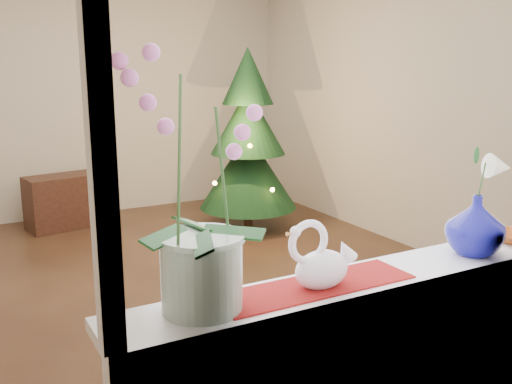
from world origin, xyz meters
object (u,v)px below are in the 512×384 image
(orchid_pot, at_px, (200,184))
(swan, at_px, (322,255))
(blue_vase, at_px, (476,221))
(xmas_tree, at_px, (248,140))
(paperweight, at_px, (494,243))
(side_table, at_px, (64,202))

(orchid_pot, relative_size, swan, 2.93)
(orchid_pot, height_order, blue_vase, orchid_pot)
(orchid_pot, xyz_separation_m, blue_vase, (1.12, -0.04, -0.25))
(blue_vase, bearing_deg, xmas_tree, 75.65)
(orchid_pot, xyz_separation_m, paperweight, (1.22, -0.05, -0.35))
(swan, bearing_deg, blue_vase, -17.67)
(orchid_pot, distance_m, blue_vase, 1.15)
(swan, distance_m, blue_vase, 0.71)
(swan, bearing_deg, orchid_pot, 158.69)
(blue_vase, relative_size, xmas_tree, 0.15)
(blue_vase, distance_m, side_table, 4.57)
(swan, height_order, side_table, swan)
(swan, height_order, blue_vase, blue_vase)
(orchid_pot, height_order, side_table, orchid_pot)
(side_table, bearing_deg, paperweight, -89.75)
(paperweight, distance_m, xmas_tree, 3.67)
(orchid_pot, xyz_separation_m, xmas_tree, (2.04, 3.53, -0.40))
(swan, xyz_separation_m, paperweight, (0.81, -0.02, -0.08))
(blue_vase, xyz_separation_m, side_table, (-0.75, 4.44, -0.78))
(xmas_tree, height_order, side_table, xmas_tree)
(swan, relative_size, paperweight, 4.12)
(paperweight, bearing_deg, side_table, 100.74)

